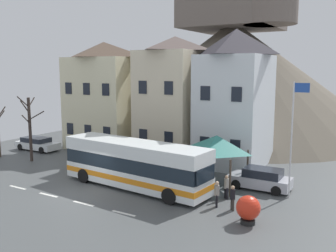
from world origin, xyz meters
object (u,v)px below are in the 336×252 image
Objects in this scene: townhouse_00 at (105,96)px; pedestrian_02 at (233,197)px; townhouse_02 at (235,98)px; flagpole at (293,132)px; bus_shelter at (217,144)px; hilltop_castle at (232,72)px; pedestrian_01 at (226,187)px; parked_car_01 at (105,155)px; parked_car_02 at (37,144)px; public_bench at (195,169)px; townhouse_01 at (175,97)px; parked_car_00 at (261,179)px; bare_tree_00 at (30,127)px; transit_bus at (135,165)px; pedestrian_00 at (217,192)px; harbour_buoy at (248,209)px.

pedestrian_02 is at bearing -28.92° from townhouse_00.
townhouse_02 is 1.55× the size of flagpole.
hilltop_castle is at bearing 109.05° from bus_shelter.
parked_car_01 is at bearing 165.51° from pedestrian_01.
pedestrian_01 reaches higher than parked_car_01.
pedestrian_02 reaches higher than parked_car_02.
parked_car_02 is at bearing -179.57° from public_bench.
parked_car_01 is at bearing -50.80° from townhouse_00.
parked_car_00 is at bearing -29.67° from townhouse_01.
bare_tree_00 is at bearing -152.86° from townhouse_02.
transit_bus is at bearing -6.86° from bare_tree_00.
flagpole is at bearing -12.14° from public_bench.
transit_bus is 1.54× the size of flagpole.
pedestrian_00 reaches higher than parked_car_00.
parked_car_00 is (17.46, -4.90, -4.60)m from townhouse_00.
townhouse_01 is 14.07m from pedestrian_00.
pedestrian_02 is (9.60, -10.21, -4.60)m from townhouse_01.
townhouse_00 is 18.71m from parked_car_00.
townhouse_02 is 7.44× the size of pedestrian_01.
pedestrian_02 is 0.20× the size of flagpole.
bus_shelter is 3.90m from public_bench.
pedestrian_01 is 1.96m from pedestrian_02.
pedestrian_02 is (7.15, -0.51, -0.77)m from transit_bus.
bus_shelter is (6.97, -6.49, -2.48)m from townhouse_01.
flagpole reaches higher than pedestrian_00.
parked_car_00 is at bearing -53.18° from townhouse_02.
bare_tree_00 is (-18.27, 0.31, 2.25)m from pedestrian_01.
public_bench is (-1.33, -4.48, -5.10)m from townhouse_02.
transit_bus reaches higher than pedestrian_01.
hilltop_castle is at bearing 112.86° from harbour_buoy.
pedestrian_01 is (-0.06, 1.62, -0.14)m from pedestrian_00.
harbour_buoy is at bearing -30.30° from townhouse_00.
parked_car_02 is (-12.90, -4.90, -4.79)m from townhouse_01.
parked_car_00 is 2.76× the size of pedestrian_02.
pedestrian_02 is at bearing -57.88° from pedestrian_01.
bare_tree_00 is (-12.16, 1.46, 1.44)m from transit_bus.
harbour_buoy is at bearing -46.42° from public_bench.
flagpole is at bearing 33.15° from pedestrian_01.
pedestrian_00 is (21.51, -5.28, 0.28)m from parked_car_02.
parked_car_01 is (-10.83, 1.14, -2.29)m from bus_shelter.
townhouse_02 is at bearing 27.14° from bare_tree_00.
bus_shelter reaches higher than public_bench.
townhouse_02 reaches higher than parked_car_01.
townhouse_01 is 0.98× the size of transit_bus.
transit_bus is at bearing -112.55° from public_bench.
parked_car_01 is at bearing -176.02° from public_bench.
bare_tree_00 is at bearing -173.98° from bus_shelter.
bus_shelter reaches higher than pedestrian_00.
bus_shelter is at bearing -42.93° from townhouse_01.
hilltop_castle is 8.30× the size of parked_car_01.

